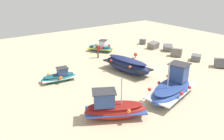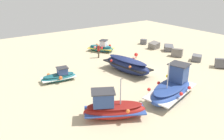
{
  "view_description": "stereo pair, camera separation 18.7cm",
  "coord_description": "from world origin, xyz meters",
  "px_view_note": "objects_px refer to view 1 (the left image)",
  "views": [
    {
      "loc": [
        16.24,
        -15.11,
        8.77
      ],
      "look_at": [
        -0.25,
        -3.04,
        0.9
      ],
      "focal_mm": 37.94,
      "sensor_mm": 36.0,
      "label": 1
    },
    {
      "loc": [
        16.35,
        -14.96,
        8.77
      ],
      "look_at": [
        -0.25,
        -3.04,
        0.9
      ],
      "focal_mm": 37.94,
      "sensor_mm": 36.0,
      "label": 2
    }
  ],
  "objects_px": {
    "fishing_boat_3": "(59,77)",
    "person_walking": "(98,50)",
    "fishing_boat_1": "(127,65)",
    "fishing_boat_2": "(172,88)",
    "fishing_boat_4": "(101,48)",
    "fishing_boat_0": "(114,108)",
    "mooring_buoy_1": "(136,55)"
  },
  "relations": [
    {
      "from": "fishing_boat_1",
      "to": "fishing_boat_3",
      "type": "bearing_deg",
      "value": 65.7
    },
    {
      "from": "fishing_boat_0",
      "to": "person_walking",
      "type": "height_order",
      "value": "fishing_boat_0"
    },
    {
      "from": "fishing_boat_3",
      "to": "fishing_boat_1",
      "type": "bearing_deg",
      "value": -8.24
    },
    {
      "from": "fishing_boat_3",
      "to": "person_walking",
      "type": "relative_size",
      "value": 2.05
    },
    {
      "from": "fishing_boat_2",
      "to": "fishing_boat_4",
      "type": "xyz_separation_m",
      "value": [
        -13.96,
        2.52,
        -0.28
      ]
    },
    {
      "from": "fishing_boat_0",
      "to": "fishing_boat_4",
      "type": "relative_size",
      "value": 1.24
    },
    {
      "from": "fishing_boat_4",
      "to": "person_walking",
      "type": "bearing_deg",
      "value": -73.83
    },
    {
      "from": "fishing_boat_1",
      "to": "fishing_boat_2",
      "type": "relative_size",
      "value": 1.0
    },
    {
      "from": "mooring_buoy_1",
      "to": "fishing_boat_2",
      "type": "bearing_deg",
      "value": -25.31
    },
    {
      "from": "fishing_boat_1",
      "to": "fishing_boat_3",
      "type": "height_order",
      "value": "fishing_boat_1"
    },
    {
      "from": "fishing_boat_2",
      "to": "fishing_boat_3",
      "type": "height_order",
      "value": "fishing_boat_2"
    },
    {
      "from": "fishing_boat_3",
      "to": "fishing_boat_4",
      "type": "xyz_separation_m",
      "value": [
        -5.71,
        8.36,
        0.08
      ]
    },
    {
      "from": "person_walking",
      "to": "mooring_buoy_1",
      "type": "xyz_separation_m",
      "value": [
        2.66,
        3.57,
        -0.56
      ]
    },
    {
      "from": "fishing_boat_1",
      "to": "fishing_boat_4",
      "type": "distance_m",
      "value": 7.9
    },
    {
      "from": "person_walking",
      "to": "mooring_buoy_1",
      "type": "bearing_deg",
      "value": -16.17
    },
    {
      "from": "fishing_boat_3",
      "to": "mooring_buoy_1",
      "type": "relative_size",
      "value": 5.44
    },
    {
      "from": "fishing_boat_0",
      "to": "fishing_boat_1",
      "type": "distance_m",
      "value": 8.55
    },
    {
      "from": "fishing_boat_2",
      "to": "person_walking",
      "type": "bearing_deg",
      "value": 71.17
    },
    {
      "from": "fishing_boat_4",
      "to": "person_walking",
      "type": "distance_m",
      "value": 2.7
    },
    {
      "from": "fishing_boat_1",
      "to": "mooring_buoy_1",
      "type": "relative_size",
      "value": 9.13
    },
    {
      "from": "mooring_buoy_1",
      "to": "fishing_boat_4",
      "type": "bearing_deg",
      "value": -158.41
    },
    {
      "from": "person_walking",
      "to": "fishing_boat_2",
      "type": "bearing_deg",
      "value": -73.39
    },
    {
      "from": "fishing_boat_0",
      "to": "fishing_boat_3",
      "type": "bearing_deg",
      "value": -58.26
    },
    {
      "from": "fishing_boat_0",
      "to": "person_walking",
      "type": "bearing_deg",
      "value": -89.23
    },
    {
      "from": "fishing_boat_0",
      "to": "fishing_boat_1",
      "type": "xyz_separation_m",
      "value": [
        -5.99,
        6.1,
        0.05
      ]
    },
    {
      "from": "fishing_boat_3",
      "to": "person_walking",
      "type": "bearing_deg",
      "value": 37.48
    },
    {
      "from": "fishing_boat_0",
      "to": "fishing_boat_4",
      "type": "distance_m",
      "value": 15.83
    },
    {
      "from": "fishing_boat_1",
      "to": "mooring_buoy_1",
      "type": "height_order",
      "value": "fishing_boat_1"
    },
    {
      "from": "fishing_boat_1",
      "to": "fishing_boat_2",
      "type": "height_order",
      "value": "fishing_boat_2"
    },
    {
      "from": "fishing_boat_1",
      "to": "fishing_boat_3",
      "type": "relative_size",
      "value": 1.68
    },
    {
      "from": "person_walking",
      "to": "mooring_buoy_1",
      "type": "height_order",
      "value": "person_walking"
    },
    {
      "from": "fishing_boat_0",
      "to": "fishing_boat_1",
      "type": "relative_size",
      "value": 0.77
    }
  ]
}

